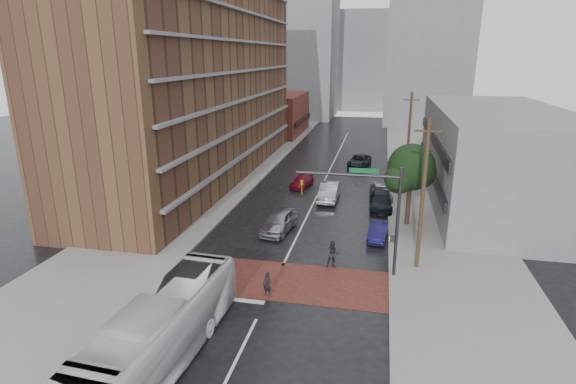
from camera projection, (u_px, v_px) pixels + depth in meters
The scene contains 24 objects.
ground at pixel (274, 284), 27.90m from camera, with size 160.00×160.00×0.00m, color black.
crosswalk at pixel (276, 280), 28.36m from camera, with size 14.00×5.00×0.02m, color brown.
sidewalk_west at pixel (229, 173), 53.52m from camera, with size 9.00×90.00×0.15m, color gray.
sidewalk_east at pixel (430, 184), 49.00m from camera, with size 9.00×90.00×0.15m, color gray.
apartment_block at pixel (200, 51), 49.00m from camera, with size 10.00×44.00×28.00m, color brown.
storefront_west at pixel (279, 114), 79.75m from camera, with size 8.00×16.00×7.00m, color brown.
building_east at pixel (494, 157), 42.05m from camera, with size 11.00×26.00×9.00m, color gray.
distant_tower_west at pixel (295, 43), 98.93m from camera, with size 18.00×16.00×32.00m, color gray.
distant_tower_east at pixel (430, 31), 87.23m from camera, with size 16.00×14.00×36.00m, color gray.
distant_tower_center at pixel (362, 61), 113.26m from camera, with size 12.00×10.00×24.00m, color gray.
street_tree at pixel (411, 170), 36.09m from camera, with size 4.20×4.10×6.90m.
signal_mast at pixel (375, 205), 27.70m from camera, with size 6.50×0.30×7.20m.
utility_pole_near at pixel (423, 195), 28.40m from camera, with size 1.60×0.26×10.00m.
utility_pole_far at pixel (408, 139), 47.11m from camera, with size 1.60×0.26×10.00m.
transit_bus at pixel (162, 330), 20.44m from camera, with size 2.71×11.58×3.23m, color silver.
pedestrian_a at pixel (267, 284), 26.27m from camera, with size 0.56×0.37×1.53m, color black.
pedestrian_b at pixel (333, 255), 29.77m from camera, with size 0.92×0.71×1.88m, color #272226.
car_travel_a at pixel (279, 221), 35.97m from camera, with size 1.99×4.95×1.69m, color #98999F.
car_travel_b at pixel (329, 192), 43.78m from camera, with size 1.78×5.12×1.69m, color #B5B7BD.
car_travel_c at pixel (302, 181), 48.25m from camera, with size 1.71×4.19×1.22m, color maroon.
suv_travel at pixel (359, 161), 57.00m from camera, with size 2.41×5.22×1.45m, color black.
car_parked_near at pixel (378, 231), 34.56m from camera, with size 1.33×3.81×1.25m, color #141241.
car_parked_mid at pixel (381, 201), 41.27m from camera, with size 2.01×4.95×1.44m, color black.
car_parked_far at pixel (381, 191), 44.13m from camera, with size 1.83×4.55×1.55m, color #B1B2B9.
Camera 1 is at (6.00, -24.28, 13.65)m, focal length 28.00 mm.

